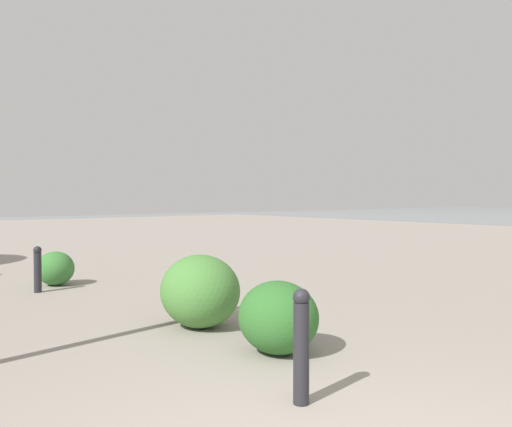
% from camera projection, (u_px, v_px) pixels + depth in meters
% --- Properties ---
extents(bollard_near, '(0.13, 0.13, 0.87)m').
position_uv_depth(bollard_near, '(301.00, 344.00, 3.91)').
color(bollard_near, '#232328').
rests_on(bollard_near, ground).
extents(bollard_mid, '(0.13, 0.13, 0.75)m').
position_uv_depth(bollard_mid, '(38.00, 268.00, 8.50)').
color(bollard_mid, '#232328').
rests_on(bollard_mid, ground).
extents(shrub_low, '(1.02, 0.91, 0.86)m').
position_uv_depth(shrub_low, '(200.00, 291.00, 6.22)').
color(shrub_low, '#477F38').
rests_on(shrub_low, ground).
extents(shrub_round, '(0.70, 0.63, 0.59)m').
position_uv_depth(shrub_round, '(55.00, 268.00, 9.18)').
color(shrub_round, '#387533').
rests_on(shrub_round, ground).
extents(shrub_wide, '(0.85, 0.76, 0.72)m').
position_uv_depth(shrub_wide, '(278.00, 317.00, 5.18)').
color(shrub_wide, '#2D6628').
rests_on(shrub_wide, ground).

